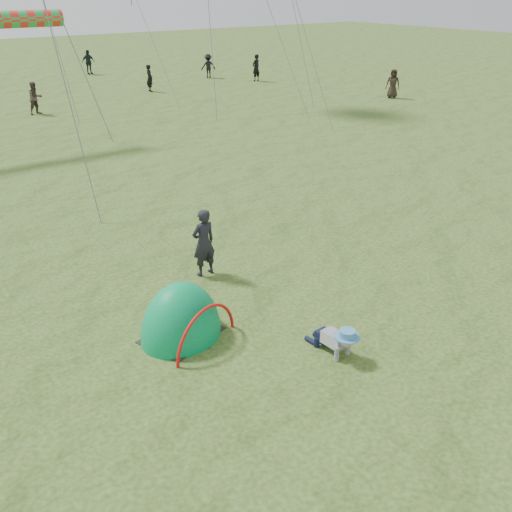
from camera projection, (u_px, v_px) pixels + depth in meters
ground at (295, 345)px, 10.66m from camera, size 140.00×140.00×0.00m
crawling_toddler at (337, 339)px, 10.28m from camera, size 0.63×0.86×0.63m
popup_tent at (182, 335)px, 10.94m from camera, size 2.06×1.88×2.19m
standing_adult at (204, 243)px, 12.89m from camera, size 0.60×0.41×1.60m
crowd_person_0 at (150, 78)px, 35.02m from camera, size 0.41×0.60×1.60m
crowd_person_2 at (88, 62)px, 41.62m from camera, size 1.05×0.54×1.71m
crowd_person_4 at (393, 84)px, 33.05m from camera, size 0.86×0.95×1.63m
crowd_person_6 at (256, 68)px, 38.72m from camera, size 0.71×0.54×1.75m
crowd_person_7 at (35, 98)px, 28.96m from camera, size 0.92×0.80×1.60m
crowd_person_9 at (208, 66)px, 40.13m from camera, size 1.16×0.88×1.60m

